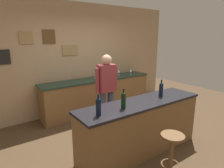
{
  "coord_description": "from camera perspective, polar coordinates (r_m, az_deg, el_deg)",
  "views": [
    {
      "loc": [
        -2.17,
        -2.61,
        1.98
      ],
      "look_at": [
        -0.01,
        0.45,
        1.05
      ],
      "focal_mm": 31.09,
      "sensor_mm": 36.0,
      "label": 1
    }
  ],
  "objects": [
    {
      "name": "ground_plane",
      "position": [
        3.92,
        4.03,
        -16.39
      ],
      "size": [
        10.0,
        10.0,
        0.0
      ],
      "primitive_type": "plane",
      "color": "#4C3823"
    },
    {
      "name": "wine_bottle_b",
      "position": [
        2.91,
        3.39,
        -4.57
      ],
      "size": [
        0.07,
        0.07,
        0.31
      ],
      "color": "black",
      "rests_on": "bar_counter"
    },
    {
      "name": "wine_glass_c",
      "position": [
        5.63,
        5.57,
        3.95
      ],
      "size": [
        0.07,
        0.07,
        0.16
      ],
      "color": "silver",
      "rests_on": "side_counter"
    },
    {
      "name": "side_counter",
      "position": [
        5.2,
        -3.99,
        -3.19
      ],
      "size": [
        3.05,
        0.56,
        0.9
      ],
      "color": "brown",
      "rests_on": "ground_plane"
    },
    {
      "name": "wine_bottle_a",
      "position": [
        2.65,
        -4.02,
        -6.46
      ],
      "size": [
        0.07,
        0.07,
        0.31
      ],
      "color": "black",
      "rests_on": "bar_counter"
    },
    {
      "name": "wine_glass_b",
      "position": [
        5.51,
        2.0,
        3.8
      ],
      "size": [
        0.07,
        0.07,
        0.16
      ],
      "color": "silver",
      "rests_on": "side_counter"
    },
    {
      "name": "bar_stool",
      "position": [
        2.93,
        17.11,
        -17.89
      ],
      "size": [
        0.32,
        0.32,
        0.68
      ],
      "color": "brown",
      "rests_on": "ground_plane"
    },
    {
      "name": "back_wall",
      "position": [
        5.14,
        -10.36,
        7.28
      ],
      "size": [
        6.0,
        0.09,
        2.8
      ],
      "color": "tan",
      "rests_on": "ground_plane"
    },
    {
      "name": "bar_counter",
      "position": [
        3.44,
        8.47,
        -12.37
      ],
      "size": [
        2.32,
        0.6,
        0.92
      ],
      "color": "brown",
      "rests_on": "ground_plane"
    },
    {
      "name": "wine_bottle_c",
      "position": [
        3.59,
        14.24,
        -1.4
      ],
      "size": [
        0.07,
        0.07,
        0.31
      ],
      "color": "black",
      "rests_on": "bar_counter"
    },
    {
      "name": "bartender",
      "position": [
        4.01,
        -1.57,
        -1.12
      ],
      "size": [
        0.52,
        0.21,
        1.62
      ],
      "color": "#384766",
      "rests_on": "ground_plane"
    },
    {
      "name": "coffee_mug",
      "position": [
        5.03,
        -4.61,
        2.07
      ],
      "size": [
        0.12,
        0.08,
        0.09
      ],
      "color": "silver",
      "rests_on": "side_counter"
    },
    {
      "name": "wine_glass_a",
      "position": [
        5.19,
        -2.59,
        3.15
      ],
      "size": [
        0.07,
        0.07,
        0.16
      ],
      "color": "silver",
      "rests_on": "side_counter"
    }
  ]
}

